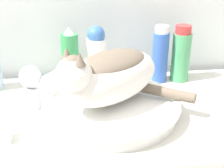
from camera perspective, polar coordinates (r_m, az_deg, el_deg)
name	(u,v)px	position (r m, az deg, el deg)	size (l,w,h in m)	color
sink_basin	(111,106)	(0.85, -0.09, -4.06)	(0.37, 0.37, 0.05)	white
cat	(109,74)	(0.80, -0.50, 1.80)	(0.39, 0.31, 0.17)	silver
faucet	(34,83)	(0.88, -14.08, 0.16)	(0.14, 0.07, 0.14)	silver
shampoo_bottle_tall	(160,55)	(1.05, 8.81, 5.27)	(0.05, 0.05, 0.19)	#335BB7
lotion_bottle_white	(97,56)	(1.01, -2.85, 5.17)	(0.06, 0.06, 0.20)	white
spray_bottle_trigger	(70,59)	(1.01, -7.64, 4.54)	(0.06, 0.06, 0.19)	#338C4C
mouthwash_bottle	(181,54)	(1.07, 12.50, 5.31)	(0.06, 0.06, 0.19)	#4CA366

